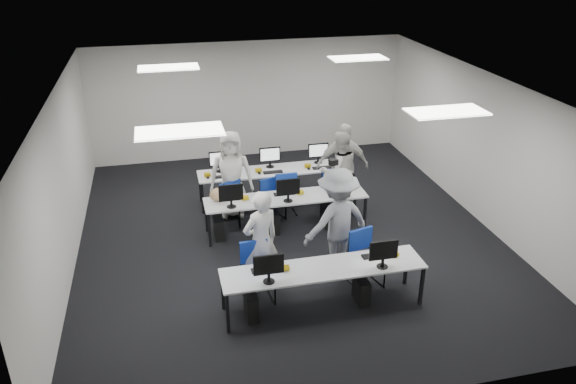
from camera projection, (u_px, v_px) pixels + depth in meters
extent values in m
plane|color=black|center=(288.00, 234.00, 11.13)|extent=(9.00, 9.00, 0.00)
plane|color=white|center=(288.00, 86.00, 9.85)|extent=(9.00, 9.00, 0.00)
cube|color=silver|center=(249.00, 100.00, 14.46)|extent=(8.00, 0.02, 3.00)
cube|color=silver|center=(376.00, 308.00, 6.52)|extent=(8.00, 0.02, 3.00)
cube|color=silver|center=(63.00, 185.00, 9.67)|extent=(0.02, 9.00, 3.00)
cube|color=silver|center=(481.00, 147.00, 11.31)|extent=(0.02, 9.00, 3.00)
cube|color=white|center=(180.00, 131.00, 7.68)|extent=(1.20, 0.60, 0.02)
cube|color=white|center=(447.00, 112.00, 8.51)|extent=(1.20, 0.60, 0.02)
cube|color=white|center=(168.00, 67.00, 11.21)|extent=(1.20, 0.60, 0.02)
cube|color=white|center=(358.00, 58.00, 12.03)|extent=(1.20, 0.60, 0.02)
cube|color=silver|center=(323.00, 269.00, 8.71)|extent=(3.20, 0.70, 0.03)
cube|color=black|center=(228.00, 313.00, 8.28)|extent=(0.05, 0.05, 0.70)
cube|color=black|center=(223.00, 290.00, 8.81)|extent=(0.05, 0.05, 0.70)
cube|color=black|center=(422.00, 286.00, 8.92)|extent=(0.05, 0.05, 0.70)
cube|color=black|center=(406.00, 266.00, 9.45)|extent=(0.05, 0.05, 0.70)
cube|color=silver|center=(286.00, 198.00, 11.00)|extent=(3.20, 0.70, 0.03)
cube|color=black|center=(210.00, 230.00, 10.57)|extent=(0.05, 0.05, 0.70)
cube|color=black|center=(206.00, 216.00, 11.10)|extent=(0.05, 0.05, 0.70)
cube|color=black|center=(365.00, 213.00, 11.21)|extent=(0.05, 0.05, 0.70)
cube|color=black|center=(355.00, 200.00, 11.74)|extent=(0.05, 0.05, 0.70)
cube|color=silver|center=(272.00, 171.00, 12.23)|extent=(3.20, 0.70, 0.03)
cube|color=black|center=(203.00, 199.00, 11.81)|extent=(0.05, 0.05, 0.70)
cube|color=black|center=(200.00, 187.00, 12.34)|extent=(0.05, 0.05, 0.70)
cube|color=black|center=(343.00, 185.00, 12.44)|extent=(0.05, 0.05, 0.70)
cube|color=black|center=(335.00, 174.00, 12.97)|extent=(0.05, 0.05, 0.70)
cube|color=#0D2AAF|center=(269.00, 265.00, 8.23)|extent=(0.46, 0.04, 0.32)
cube|color=black|center=(265.00, 270.00, 8.64)|extent=(0.42, 0.14, 0.02)
ellipsoid|color=black|center=(284.00, 267.00, 8.69)|extent=(0.07, 0.10, 0.04)
cube|color=black|center=(251.00, 305.00, 8.69)|extent=(0.18, 0.40, 0.42)
cube|color=white|center=(384.00, 250.00, 8.60)|extent=(0.46, 0.04, 0.32)
cube|color=black|center=(375.00, 256.00, 9.01)|extent=(0.42, 0.14, 0.02)
ellipsoid|color=black|center=(392.00, 253.00, 9.06)|extent=(0.07, 0.10, 0.04)
cube|color=black|center=(361.00, 290.00, 9.06)|extent=(0.18, 0.40, 0.42)
cube|color=white|center=(231.00, 193.00, 10.48)|extent=(0.46, 0.04, 0.32)
cube|color=black|center=(229.00, 199.00, 10.89)|extent=(0.42, 0.14, 0.02)
ellipsoid|color=black|center=(244.00, 197.00, 10.94)|extent=(0.07, 0.10, 0.04)
cube|color=black|center=(219.00, 228.00, 10.94)|extent=(0.18, 0.40, 0.42)
cube|color=white|center=(288.00, 187.00, 10.71)|extent=(0.46, 0.04, 0.32)
cube|color=black|center=(284.00, 194.00, 11.11)|extent=(0.42, 0.14, 0.02)
ellipsoid|color=black|center=(299.00, 192.00, 11.17)|extent=(0.07, 0.10, 0.04)
cube|color=black|center=(274.00, 222.00, 11.16)|extent=(0.18, 0.40, 0.42)
cube|color=white|center=(343.00, 182.00, 10.93)|extent=(0.46, 0.04, 0.32)
cube|color=black|center=(337.00, 188.00, 11.34)|extent=(0.42, 0.14, 0.02)
ellipsoid|color=black|center=(352.00, 187.00, 11.40)|extent=(0.07, 0.10, 0.04)
cube|color=black|center=(327.00, 216.00, 11.39)|extent=(0.18, 0.40, 0.42)
cube|color=white|center=(220.00, 159.00, 12.03)|extent=(0.46, 0.04, 0.32)
cube|color=black|center=(222.00, 177.00, 11.87)|extent=(0.42, 0.14, 0.02)
ellipsoid|color=black|center=(208.00, 178.00, 11.81)|extent=(0.07, 0.10, 0.04)
cube|color=black|center=(234.00, 195.00, 12.27)|extent=(0.18, 0.40, 0.42)
cube|color=white|center=(270.00, 154.00, 12.26)|extent=(0.46, 0.04, 0.32)
cube|color=black|center=(273.00, 172.00, 12.10)|extent=(0.42, 0.14, 0.02)
ellipsoid|color=black|center=(259.00, 173.00, 12.03)|extent=(0.07, 0.10, 0.04)
cube|color=black|center=(283.00, 191.00, 12.50)|extent=(0.18, 0.40, 0.42)
cube|color=white|center=(318.00, 150.00, 12.48)|extent=(0.46, 0.04, 0.32)
cube|color=black|center=(322.00, 168.00, 12.33)|extent=(0.42, 0.14, 0.02)
ellipsoid|color=black|center=(309.00, 168.00, 12.26)|extent=(0.07, 0.10, 0.04)
cube|color=black|center=(330.00, 186.00, 12.73)|extent=(0.18, 0.40, 0.42)
cube|color=navy|center=(258.00, 273.00, 8.99)|extent=(0.52, 0.50, 0.07)
cube|color=navy|center=(254.00, 251.00, 9.05)|extent=(0.46, 0.09, 0.39)
cube|color=navy|center=(367.00, 259.00, 9.37)|extent=(0.57, 0.56, 0.06)
cube|color=navy|center=(360.00, 239.00, 9.42)|extent=(0.45, 0.17, 0.39)
cube|color=navy|center=(230.00, 206.00, 11.35)|extent=(0.43, 0.42, 0.05)
cube|color=navy|center=(229.00, 191.00, 11.42)|extent=(0.39, 0.08, 0.33)
cube|color=navy|center=(273.00, 199.00, 11.59)|extent=(0.52, 0.51, 0.06)
cube|color=navy|center=(268.00, 186.00, 11.63)|extent=(0.38, 0.18, 0.33)
cube|color=navy|center=(334.00, 191.00, 11.90)|extent=(0.48, 0.46, 0.06)
cube|color=navy|center=(331.00, 177.00, 11.96)|extent=(0.42, 0.10, 0.35)
cube|color=navy|center=(228.00, 196.00, 11.71)|extent=(0.53, 0.52, 0.06)
cube|color=navy|center=(232.00, 189.00, 11.46)|extent=(0.39, 0.19, 0.34)
cube|color=navy|center=(284.00, 190.00, 11.83)|extent=(0.48, 0.46, 0.06)
cube|color=navy|center=(286.00, 182.00, 11.52)|extent=(0.45, 0.06, 0.39)
cube|color=navy|center=(335.00, 188.00, 12.10)|extent=(0.48, 0.47, 0.06)
cube|color=navy|center=(339.00, 181.00, 11.84)|extent=(0.40, 0.12, 0.34)
ellipsoid|color=tan|center=(218.00, 194.00, 10.79)|extent=(0.35, 0.25, 0.27)
imported|color=beige|center=(261.00, 242.00, 9.10)|extent=(0.77, 0.65, 1.80)
imported|color=beige|center=(339.00, 171.00, 11.81)|extent=(0.94, 0.78, 1.76)
imported|color=beige|center=(231.00, 174.00, 11.53)|extent=(0.97, 0.69, 1.85)
imported|color=beige|center=(342.00, 166.00, 11.88)|extent=(1.16, 0.63, 1.88)
imported|color=gray|center=(337.00, 221.00, 9.61)|extent=(1.38, 1.01, 1.92)
cube|color=black|center=(333.00, 162.00, 9.32)|extent=(0.18, 0.21, 0.10)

